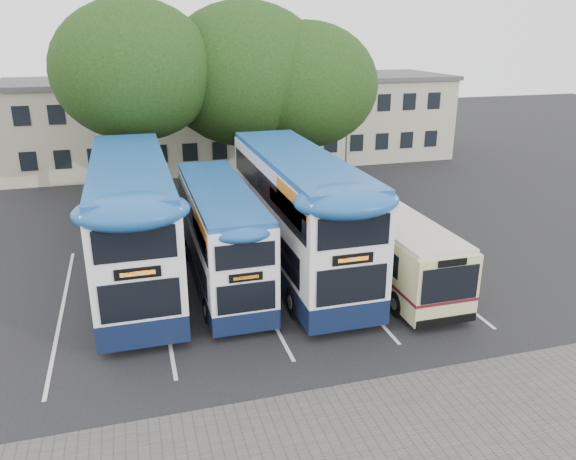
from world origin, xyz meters
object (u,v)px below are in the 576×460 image
Objects in this scene: tree_mid at (245,75)px; bus_dd_left at (133,216)px; bus_dd_mid at (221,231)px; bus_single at (386,240)px; lamp_post at (348,101)px; bus_dd_right at (297,208)px; tree_right at (305,85)px; tree_left at (134,71)px.

tree_mid reaches higher than bus_dd_left.
bus_dd_mid is 6.54m from bus_single.
lamp_post is 7.74m from tree_mid.
tree_mid is 13.67m from bus_dd_left.
tree_mid is at bearing 87.71° from bus_dd_right.
tree_right reaches higher than lamp_post.
lamp_post is at bearing 14.72° from tree_left.
tree_right is at bearing 44.79° from bus_dd_left.
tree_right is 1.09× the size of bus_single.
lamp_post reaches higher than bus_dd_right.
tree_mid is at bearing 101.63° from bus_single.
lamp_post is 18.13m from bus_dd_mid.
lamp_post is 0.78× the size of bus_dd_left.
tree_right is at bearing 87.73° from bus_single.
tree_right is at bearing 58.15° from bus_dd_mid.
lamp_post is 13.92m from tree_left.
bus_dd_mid is at bearing -18.87° from bus_dd_left.
bus_dd_left reaches higher than bus_dd_mid.
bus_single is (3.22, -1.61, -1.12)m from bus_dd_right.
tree_left is at bearing -165.28° from lamp_post.
bus_single is at bearing -92.27° from tree_right.
tree_right reaches higher than bus_dd_mid.
tree_right is 1.07× the size of bus_dd_mid.
bus_single is (8.83, -12.01, -5.88)m from tree_left.
tree_mid is 13.55m from bus_dd_mid.
bus_dd_left is 1.00× the size of bus_dd_right.
bus_dd_right is (6.36, -0.73, -0.01)m from bus_dd_left.
lamp_post is 5.24m from tree_right.
bus_dd_mid is at bearing -106.75° from tree_mid.
lamp_post is 0.99× the size of bus_single.
tree_left reaches higher than bus_dd_left.
tree_left is 0.95× the size of bus_dd_left.
bus_single is at bearing -105.99° from lamp_post.
bus_dd_mid is 0.80× the size of bus_dd_right.
lamp_post reaches higher than bus_dd_mid.
bus_dd_mid is at bearing -121.85° from tree_right.
tree_mid reaches higher than bus_dd_mid.
tree_right is 0.85× the size of bus_dd_left.
tree_mid is 0.95× the size of bus_dd_right.
bus_dd_left is (-6.82, -11.02, -4.33)m from tree_mid.
bus_dd_left is 1.25× the size of bus_dd_mid.
bus_dd_right reaches higher than bus_single.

